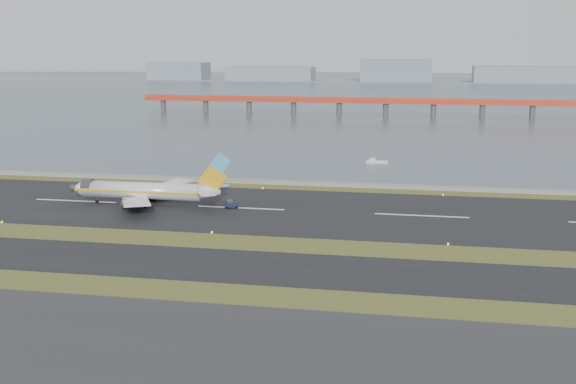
% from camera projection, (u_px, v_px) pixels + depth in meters
% --- Properties ---
extents(ground, '(1000.00, 1000.00, 0.00)m').
position_uv_depth(ground, '(200.00, 244.00, 133.17)').
color(ground, '#3F4D1B').
rests_on(ground, ground).
extents(apron_strip, '(1000.00, 50.00, 0.10)m').
position_uv_depth(apron_strip, '(50.00, 374.00, 80.22)').
color(apron_strip, '#2E2E30').
rests_on(apron_strip, ground).
extents(taxiway_strip, '(1000.00, 18.00, 0.10)m').
position_uv_depth(taxiway_strip, '(179.00, 262.00, 121.61)').
color(taxiway_strip, black).
rests_on(taxiway_strip, ground).
extents(runway_strip, '(1000.00, 45.00, 0.10)m').
position_uv_depth(runway_strip, '(241.00, 208.00, 162.04)').
color(runway_strip, black).
rests_on(runway_strip, ground).
extents(seawall, '(1000.00, 2.50, 1.00)m').
position_uv_depth(seawall, '(269.00, 182.00, 190.82)').
color(seawall, gray).
rests_on(seawall, ground).
extents(bay_water, '(1400.00, 800.00, 1.30)m').
position_uv_depth(bay_water, '(375.00, 91.00, 575.95)').
color(bay_water, '#445562').
rests_on(bay_water, ground).
extents(red_pier, '(260.00, 5.00, 10.20)m').
position_uv_depth(red_pier, '(386.00, 102.00, 368.69)').
color(red_pier, red).
rests_on(red_pier, ground).
extents(far_shoreline, '(1400.00, 80.00, 60.50)m').
position_uv_depth(far_shoreline, '(400.00, 75.00, 726.26)').
color(far_shoreline, gray).
rests_on(far_shoreline, ground).
extents(airliner, '(38.52, 32.89, 12.80)m').
position_uv_depth(airliner, '(148.00, 191.00, 164.01)').
color(airliner, white).
rests_on(airliner, ground).
extents(pushback_tug, '(3.38, 2.60, 1.91)m').
position_uv_depth(pushback_tug, '(231.00, 204.00, 161.91)').
color(pushback_tug, '#141938').
rests_on(pushback_tug, ground).
extents(workboat_near, '(6.90, 2.50, 1.65)m').
position_uv_depth(workboat_near, '(376.00, 162.00, 223.80)').
color(workboat_near, silver).
rests_on(workboat_near, ground).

